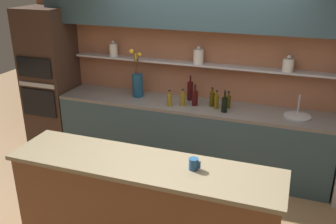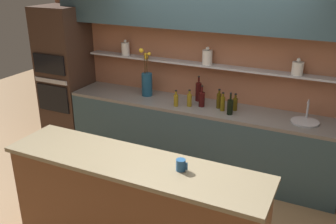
% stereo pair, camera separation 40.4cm
% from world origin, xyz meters
% --- Properties ---
extents(ground_plane, '(12.00, 12.00, 0.00)m').
position_xyz_m(ground_plane, '(0.00, 0.00, 0.00)').
color(ground_plane, olive).
extents(back_wall_unit, '(5.20, 0.44, 2.60)m').
position_xyz_m(back_wall_unit, '(-0.00, 1.53, 1.55)').
color(back_wall_unit, '#A86647').
rests_on(back_wall_unit, ground_plane).
extents(back_counter_unit, '(3.64, 0.62, 0.92)m').
position_xyz_m(back_counter_unit, '(-0.10, 1.24, 0.46)').
color(back_counter_unit, '#334C56').
rests_on(back_counter_unit, ground_plane).
extents(island_counter, '(2.45, 0.61, 1.02)m').
position_xyz_m(island_counter, '(0.00, -0.57, 0.51)').
color(island_counter, brown).
rests_on(island_counter, ground_plane).
extents(oven_tower, '(0.66, 0.64, 2.08)m').
position_xyz_m(oven_tower, '(-2.27, 1.24, 1.04)').
color(oven_tower, '#3D281E').
rests_on(oven_tower, ground_plane).
extents(flower_vase, '(0.16, 0.15, 0.67)m').
position_xyz_m(flower_vase, '(-0.88, 1.30, 1.12)').
color(flower_vase, navy).
rests_on(flower_vase, back_counter_unit).
extents(sink_fixture, '(0.32, 0.32, 0.25)m').
position_xyz_m(sink_fixture, '(1.24, 1.25, 0.94)').
color(sink_fixture, '#B7B7BC').
rests_on(sink_fixture, back_counter_unit).
extents(bottle_wine_0, '(0.08, 0.08, 0.28)m').
position_xyz_m(bottle_wine_0, '(-0.04, 1.22, 1.02)').
color(bottle_wine_0, '#380C0C').
rests_on(bottle_wine_0, back_counter_unit).
extents(bottle_oil_1, '(0.06, 0.06, 0.24)m').
position_xyz_m(bottle_oil_1, '(0.25, 1.19, 1.02)').
color(bottle_oil_1, brown).
rests_on(bottle_oil_1, back_counter_unit).
extents(bottle_oil_2, '(0.06, 0.06, 0.22)m').
position_xyz_m(bottle_oil_2, '(0.39, 1.27, 1.01)').
color(bottle_oil_2, '#47380A').
rests_on(bottle_oil_2, back_counter_unit).
extents(bottle_wine_3, '(0.07, 0.07, 0.28)m').
position_xyz_m(bottle_wine_3, '(0.37, 1.11, 1.02)').
color(bottle_wine_3, black).
rests_on(bottle_wine_3, back_counter_unit).
extents(bottle_oil_4, '(0.06, 0.06, 0.22)m').
position_xyz_m(bottle_oil_4, '(-0.18, 1.16, 1.01)').
color(bottle_oil_4, olive).
rests_on(bottle_oil_4, back_counter_unit).
extents(bottle_oil_5, '(0.06, 0.06, 0.22)m').
position_xyz_m(bottle_oil_5, '(-0.34, 1.09, 1.00)').
color(bottle_oil_5, olive).
rests_on(bottle_oil_5, back_counter_unit).
extents(bottle_oil_6, '(0.06, 0.06, 0.25)m').
position_xyz_m(bottle_oil_6, '(0.18, 1.26, 1.02)').
color(bottle_oil_6, '#47380A').
rests_on(bottle_oil_6, back_counter_unit).
extents(bottle_wine_7, '(0.08, 0.08, 0.34)m').
position_xyz_m(bottle_wine_7, '(-0.15, 1.40, 1.05)').
color(bottle_wine_7, '#380C0C').
rests_on(bottle_wine_7, back_counter_unit).
extents(coffee_mug, '(0.10, 0.08, 0.10)m').
position_xyz_m(coffee_mug, '(0.45, -0.53, 1.07)').
color(coffee_mug, '#235184').
rests_on(coffee_mug, island_counter).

